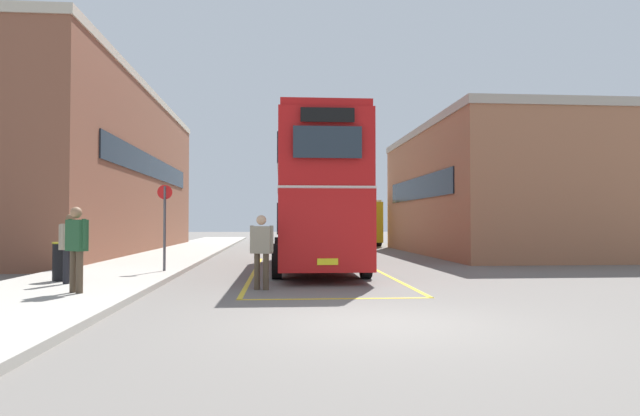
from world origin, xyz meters
The scene contains 12 objects.
ground_plane centered at (0.00, 14.40, 0.00)m, with size 135.60×135.60×0.00m, color #66605B.
sidewalk_left centered at (-6.50, 16.80, 0.07)m, with size 4.00×57.60×0.14m, color #A39E93.
brick_building_left centered at (-11.11, 20.90, 4.28)m, with size 6.15×23.89×8.55m.
depot_building_right centered at (9.97, 18.34, 3.19)m, with size 9.06×15.04×6.37m.
double_decker_bus centered at (-0.31, 10.15, 2.51)m, with size 2.89×10.79×4.75m.
single_deck_bus centered at (3.92, 29.70, 1.64)m, with size 2.84×8.38×3.02m.
pedestrian_boarding centered at (-1.98, 4.40, 1.04)m, with size 0.56×0.38×1.78m.
pedestrian_waiting_near centered at (-6.57, 4.88, 1.10)m, with size 0.38×0.53×1.67m.
pedestrian_waiting_far centered at (-5.77, 3.05, 1.19)m, with size 0.53×0.49×1.79m.
litter_bin centered at (-6.98, 5.52, 0.63)m, with size 0.49×0.49×0.97m.
bus_stop_sign centered at (-4.99, 8.17, 1.71)m, with size 0.44×0.11×2.60m.
bay_marking_yellow centered at (-0.32, 8.18, 0.00)m, with size 4.31×12.80×0.01m.
Camera 1 is at (-1.66, -8.72, 1.61)m, focal length 30.78 mm.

